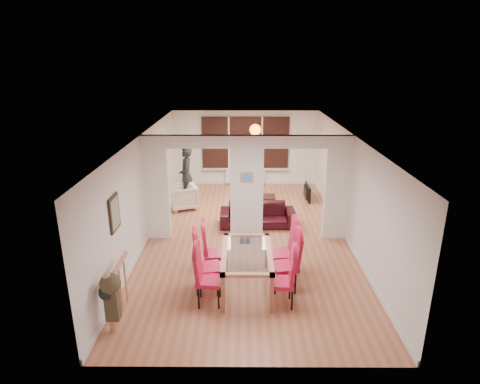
{
  "coord_description": "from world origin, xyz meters",
  "views": [
    {
      "loc": [
        -0.12,
        -9.26,
        4.34
      ],
      "look_at": [
        -0.17,
        0.6,
        1.0
      ],
      "focal_mm": 30.0,
      "sensor_mm": 36.0,
      "label": 1
    }
  ],
  "objects_px": {
    "dining_chair_rb": "(285,262)",
    "dining_table": "(247,270)",
    "person": "(186,176)",
    "bottle": "(258,191)",
    "sofa": "(258,215)",
    "television": "(305,192)",
    "bowl": "(255,195)",
    "dining_chair_lb": "(208,263)",
    "dining_chair_la": "(209,277)",
    "dining_chair_lc": "(214,251)",
    "dining_chair_rc": "(283,250)",
    "armchair": "(183,197)",
    "dining_chair_ra": "(282,279)",
    "coffee_table": "(258,200)"
  },
  "relations": [
    {
      "from": "sofa",
      "to": "television",
      "type": "relative_size",
      "value": 2.32
    },
    {
      "from": "dining_chair_rb",
      "to": "bowl",
      "type": "height_order",
      "value": "dining_chair_rb"
    },
    {
      "from": "dining_chair_ra",
      "to": "bowl",
      "type": "height_order",
      "value": "dining_chair_ra"
    },
    {
      "from": "dining_chair_la",
      "to": "person",
      "type": "distance_m",
      "value": 5.49
    },
    {
      "from": "person",
      "to": "bowl",
      "type": "relative_size",
      "value": 8.37
    },
    {
      "from": "dining_chair_la",
      "to": "coffee_table",
      "type": "height_order",
      "value": "dining_chair_la"
    },
    {
      "from": "dining_table",
      "to": "coffee_table",
      "type": "xyz_separation_m",
      "value": [
        0.41,
        4.84,
        -0.28
      ]
    },
    {
      "from": "dining_chair_lb",
      "to": "person",
      "type": "xyz_separation_m",
      "value": [
        -1.05,
        4.94,
        0.31
      ]
    },
    {
      "from": "dining_chair_rb",
      "to": "coffee_table",
      "type": "distance_m",
      "value": 4.88
    },
    {
      "from": "armchair",
      "to": "sofa",
      "type": "bearing_deg",
      "value": 40.1
    },
    {
      "from": "dining_chair_lb",
      "to": "armchair",
      "type": "height_order",
      "value": "dining_chair_lb"
    },
    {
      "from": "dining_chair_rc",
      "to": "bottle",
      "type": "height_order",
      "value": "dining_chair_rc"
    },
    {
      "from": "dining_chair_lb",
      "to": "bowl",
      "type": "distance_m",
      "value": 4.99
    },
    {
      "from": "dining_chair_la",
      "to": "dining_chair_rc",
      "type": "height_order",
      "value": "dining_chair_rc"
    },
    {
      "from": "dining_chair_ra",
      "to": "dining_chair_rc",
      "type": "height_order",
      "value": "dining_chair_rc"
    },
    {
      "from": "person",
      "to": "dining_chair_rb",
      "type": "bearing_deg",
      "value": 17.39
    },
    {
      "from": "dining_chair_rb",
      "to": "armchair",
      "type": "distance_m",
      "value": 5.13
    },
    {
      "from": "dining_chair_lb",
      "to": "bowl",
      "type": "relative_size",
      "value": 5.48
    },
    {
      "from": "dining_chair_la",
      "to": "television",
      "type": "bearing_deg",
      "value": 70.26
    },
    {
      "from": "dining_chair_rc",
      "to": "armchair",
      "type": "distance_m",
      "value": 4.7
    },
    {
      "from": "sofa",
      "to": "television",
      "type": "distance_m",
      "value": 2.58
    },
    {
      "from": "dining_chair_rc",
      "to": "armchair",
      "type": "xyz_separation_m",
      "value": [
        -2.61,
        3.91,
        -0.22
      ]
    },
    {
      "from": "dining_chair_lc",
      "to": "armchair",
      "type": "xyz_separation_m",
      "value": [
        -1.19,
        3.86,
        -0.17
      ]
    },
    {
      "from": "dining_chair_la",
      "to": "dining_chair_lb",
      "type": "distance_m",
      "value": 0.44
    },
    {
      "from": "person",
      "to": "coffee_table",
      "type": "height_order",
      "value": "person"
    },
    {
      "from": "dining_table",
      "to": "coffee_table",
      "type": "distance_m",
      "value": 4.86
    },
    {
      "from": "bottle",
      "to": "bowl",
      "type": "height_order",
      "value": "bottle"
    },
    {
      "from": "dining_table",
      "to": "bottle",
      "type": "height_order",
      "value": "dining_table"
    },
    {
      "from": "dining_chair_la",
      "to": "television",
      "type": "relative_size",
      "value": 1.27
    },
    {
      "from": "dining_chair_lb",
      "to": "sofa",
      "type": "relative_size",
      "value": 0.58
    },
    {
      "from": "dining_chair_rb",
      "to": "dining_table",
      "type": "bearing_deg",
      "value": 167.47
    },
    {
      "from": "television",
      "to": "coffee_table",
      "type": "xyz_separation_m",
      "value": [
        -1.49,
        -0.34,
        -0.13
      ]
    },
    {
      "from": "dining_chair_rc",
      "to": "bottle",
      "type": "distance_m",
      "value": 4.38
    },
    {
      "from": "coffee_table",
      "to": "bottle",
      "type": "distance_m",
      "value": 0.28
    },
    {
      "from": "dining_chair_ra",
      "to": "bottle",
      "type": "xyz_separation_m",
      "value": [
        -0.24,
        5.4,
        -0.14
      ]
    },
    {
      "from": "dining_chair_ra",
      "to": "coffee_table",
      "type": "xyz_separation_m",
      "value": [
        -0.21,
        5.37,
        -0.42
      ]
    },
    {
      "from": "bowl",
      "to": "dining_table",
      "type": "bearing_deg",
      "value": -93.66
    },
    {
      "from": "dining_chair_ra",
      "to": "television",
      "type": "xyz_separation_m",
      "value": [
        1.28,
        5.72,
        -0.29
      ]
    },
    {
      "from": "person",
      "to": "bottle",
      "type": "height_order",
      "value": "person"
    },
    {
      "from": "dining_chair_lc",
      "to": "dining_chair_la",
      "type": "bearing_deg",
      "value": -98.77
    },
    {
      "from": "dining_chair_la",
      "to": "coffee_table",
      "type": "bearing_deg",
      "value": 83.12
    },
    {
      "from": "dining_chair_rc",
      "to": "dining_chair_ra",
      "type": "bearing_deg",
      "value": -101.29
    },
    {
      "from": "dining_chair_la",
      "to": "bottle",
      "type": "xyz_separation_m",
      "value": [
        1.08,
        5.36,
        -0.16
      ]
    },
    {
      "from": "dining_chair_rc",
      "to": "bowl",
      "type": "bearing_deg",
      "value": 90.65
    },
    {
      "from": "dining_table",
      "to": "bottle",
      "type": "xyz_separation_m",
      "value": [
        0.39,
        4.87,
        -0.01
      ]
    },
    {
      "from": "television",
      "to": "bowl",
      "type": "relative_size",
      "value": 4.11
    },
    {
      "from": "bowl",
      "to": "dining_chair_ra",
      "type": "bearing_deg",
      "value": -86.55
    },
    {
      "from": "dining_chair_ra",
      "to": "coffee_table",
      "type": "distance_m",
      "value": 5.39
    },
    {
      "from": "dining_chair_lc",
      "to": "bowl",
      "type": "bearing_deg",
      "value": 69.37
    },
    {
      "from": "dining_chair_lb",
      "to": "person",
      "type": "distance_m",
      "value": 5.05
    }
  ]
}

